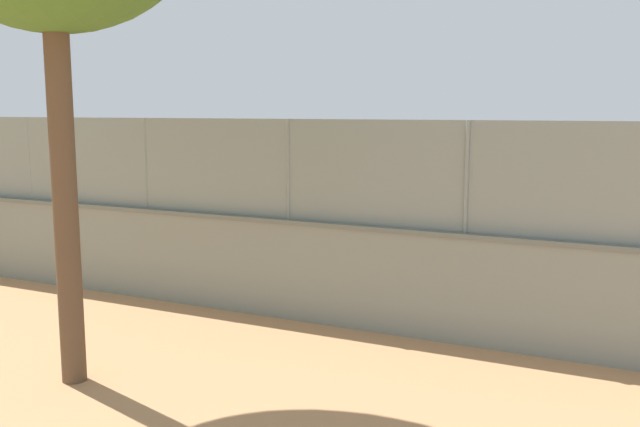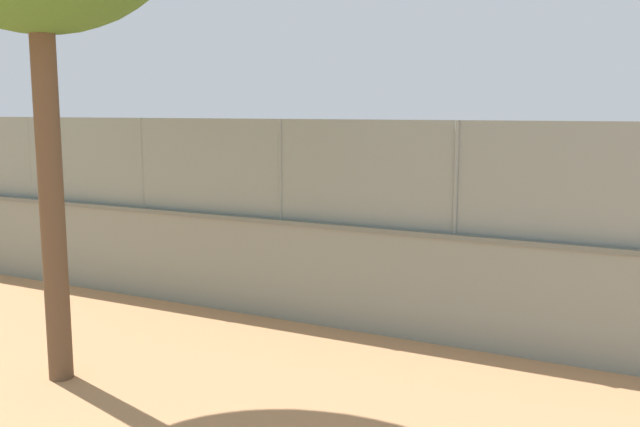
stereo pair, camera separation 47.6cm
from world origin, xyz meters
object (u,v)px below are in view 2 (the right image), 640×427
at_px(player_foreground_swinging, 580,198).
at_px(courtside_bench, 45,237).
at_px(sports_ball, 189,226).
at_px(player_crossing_court, 366,238).
at_px(player_baseline_waiting, 230,194).

height_order(player_foreground_swinging, courtside_bench, player_foreground_swinging).
xyz_separation_m(sports_ball, courtside_bench, (0.66, 5.04, 0.41)).
distance_m(player_crossing_court, courtside_bench, 8.43).
bearing_deg(player_baseline_waiting, courtside_bench, 74.95).
bearing_deg(player_baseline_waiting, sports_ball, 44.02).
bearing_deg(courtside_bench, player_crossing_court, -169.24).
relative_size(player_baseline_waiting, courtside_bench, 1.08).
xyz_separation_m(player_baseline_waiting, courtside_bench, (1.60, 5.95, -0.57)).
distance_m(player_baseline_waiting, courtside_bench, 6.19).
height_order(player_baseline_waiting, courtside_bench, player_baseline_waiting).
xyz_separation_m(player_baseline_waiting, sports_ball, (0.94, 0.91, -0.98)).
height_order(player_baseline_waiting, player_crossing_court, player_baseline_waiting).
relative_size(player_baseline_waiting, sports_ball, 17.02).
relative_size(player_foreground_swinging, player_crossing_court, 1.06).
bearing_deg(courtside_bench, player_baseline_waiting, -105.05).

